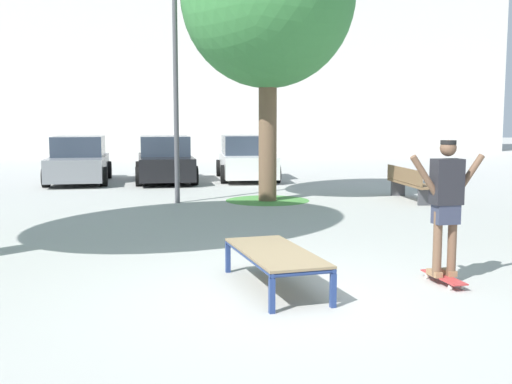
# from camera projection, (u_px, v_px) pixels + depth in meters

# --- Properties ---
(ground_plane) EXTENTS (120.00, 120.00, 0.00)m
(ground_plane) POSITION_uv_depth(u_px,v_px,m) (292.00, 298.00, 7.05)
(ground_plane) COLOR #A8A8A3
(building_facade) EXTENTS (33.16, 4.00, 13.54)m
(building_facade) POSITION_uv_depth(u_px,v_px,m) (245.00, 44.00, 38.73)
(building_facade) COLOR silver
(building_facade) RESTS_ON ground
(skate_box) EXTENTS (1.03, 1.99, 0.46)m
(skate_box) POSITION_uv_depth(u_px,v_px,m) (275.00, 255.00, 7.42)
(skate_box) COLOR navy
(skate_box) RESTS_ON ground
(skateboard) EXTENTS (0.26, 0.81, 0.09)m
(skateboard) POSITION_uv_depth(u_px,v_px,m) (444.00, 278.00, 7.66)
(skateboard) COLOR #B23333
(skateboard) RESTS_ON ground
(skater) EXTENTS (1.00, 0.31, 1.69)m
(skater) POSITION_uv_depth(u_px,v_px,m) (446.00, 198.00, 7.55)
(skater) COLOR brown
(skater) RESTS_ON skateboard
(grass_patch_mid_back) EXTENTS (2.12, 2.12, 0.01)m
(grass_patch_mid_back) POSITION_uv_depth(u_px,v_px,m) (267.00, 200.00, 15.60)
(grass_patch_mid_back) COLOR #47893D
(grass_patch_mid_back) RESTS_ON ground
(car_grey) EXTENTS (2.01, 4.25, 1.50)m
(car_grey) POSITION_uv_depth(u_px,v_px,m) (79.00, 161.00, 20.06)
(car_grey) COLOR slate
(car_grey) RESTS_ON ground
(car_black) EXTENTS (2.02, 4.25, 1.50)m
(car_black) POSITION_uv_depth(u_px,v_px,m) (165.00, 161.00, 20.37)
(car_black) COLOR black
(car_black) RESTS_ON ground
(car_white) EXTENTS (2.05, 4.26, 1.50)m
(car_white) POSITION_uv_depth(u_px,v_px,m) (246.00, 159.00, 21.14)
(car_white) COLOR silver
(car_white) RESTS_ON ground
(park_bench) EXTENTS (0.53, 2.41, 0.83)m
(park_bench) POSITION_uv_depth(u_px,v_px,m) (409.00, 183.00, 15.60)
(park_bench) COLOR brown
(park_bench) RESTS_ON ground
(light_post) EXTENTS (0.36, 0.36, 5.83)m
(light_post) POSITION_uv_depth(u_px,v_px,m) (175.00, 44.00, 14.72)
(light_post) COLOR #4C4C51
(light_post) RESTS_ON ground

